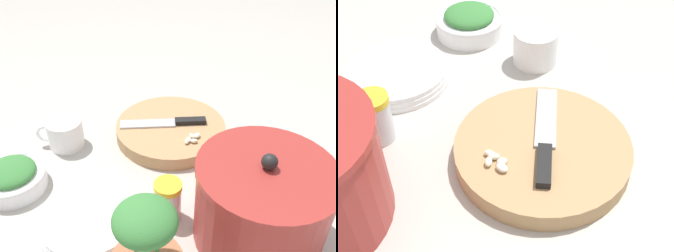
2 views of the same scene
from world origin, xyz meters
TOP-DOWN VIEW (x-y plane):
  - ground_plane at (0.00, 0.00)m, footprint 5.00×5.00m
  - cutting_board at (-0.02, -0.11)m, footprint 0.28×0.28m
  - chef_knife at (-0.02, -0.11)m, footprint 0.22×0.03m
  - garlic_cloves at (-0.07, -0.04)m, footprint 0.05×0.04m
  - herb_bowl at (0.33, 0.06)m, footprint 0.15×0.15m
  - spice_jar at (-0.00, 0.17)m, footprint 0.06×0.06m
  - coffee_mug at (0.24, -0.09)m, footprint 0.12×0.09m
  - plate_stack at (0.16, 0.18)m, footprint 0.20×0.20m

SIDE VIEW (x-z plane):
  - ground_plane at x=0.00m, z-range 0.00..0.00m
  - plate_stack at x=0.16m, z-range 0.00..0.03m
  - cutting_board at x=-0.02m, z-range 0.00..0.03m
  - herb_bowl at x=0.33m, z-range 0.00..0.06m
  - coffee_mug at x=0.24m, z-range 0.00..0.07m
  - chef_knife at x=-0.02m, z-range 0.03..0.05m
  - garlic_cloves at x=-0.07m, z-range 0.03..0.05m
  - spice_jar at x=0.00m, z-range 0.00..0.09m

